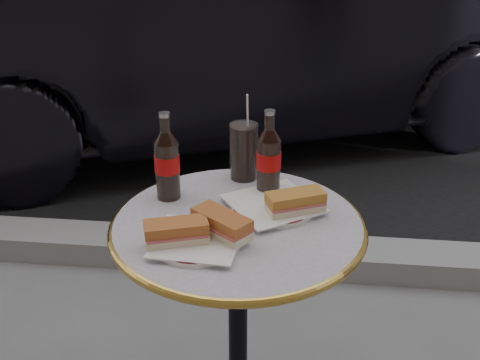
# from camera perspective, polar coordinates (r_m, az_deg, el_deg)

# --- Properties ---
(asphalt_road) EXTENTS (40.00, 8.00, 0.00)m
(asphalt_road) POSITION_cam_1_polar(r_m,az_deg,el_deg) (6.42, 4.91, 12.97)
(asphalt_road) COLOR black
(asphalt_road) RESTS_ON ground
(curb) EXTENTS (40.00, 0.20, 0.12)m
(curb) POSITION_cam_1_polar(r_m,az_deg,el_deg) (2.58, 2.06, -7.08)
(curb) COLOR gray
(curb) RESTS_ON ground
(bistro_table) EXTENTS (0.62, 0.62, 0.73)m
(bistro_table) POSITION_cam_1_polar(r_m,az_deg,el_deg) (1.67, -0.19, -14.90)
(bistro_table) COLOR #BAB2C4
(bistro_table) RESTS_ON ground
(plate_left) EXTENTS (0.24, 0.24, 0.01)m
(plate_left) POSITION_cam_1_polar(r_m,az_deg,el_deg) (1.37, -4.11, -5.86)
(plate_left) COLOR white
(plate_left) RESTS_ON bistro_table
(plate_right) EXTENTS (0.28, 0.28, 0.01)m
(plate_right) POSITION_cam_1_polar(r_m,az_deg,el_deg) (1.51, 3.18, -2.49)
(plate_right) COLOR silver
(plate_right) RESTS_ON bistro_table
(sandwich_left_a) EXTENTS (0.15, 0.11, 0.05)m
(sandwich_left_a) POSITION_cam_1_polar(r_m,az_deg,el_deg) (1.35, -6.06, -5.03)
(sandwich_left_a) COLOR #AF5E2C
(sandwich_left_a) RESTS_ON plate_left
(sandwich_left_b) EXTENTS (0.16, 0.14, 0.05)m
(sandwich_left_b) POSITION_cam_1_polar(r_m,az_deg,el_deg) (1.37, -1.74, -4.30)
(sandwich_left_b) COLOR #A9582B
(sandwich_left_b) RESTS_ON plate_left
(sandwich_right) EXTENTS (0.16, 0.12, 0.05)m
(sandwich_right) POSITION_cam_1_polar(r_m,az_deg,el_deg) (1.47, 5.27, -2.19)
(sandwich_right) COLOR #B3762D
(sandwich_right) RESTS_ON plate_right
(cola_bottle_left) EXTENTS (0.07, 0.07, 0.23)m
(cola_bottle_left) POSITION_cam_1_polar(r_m,az_deg,el_deg) (1.53, -6.97, 2.27)
(cola_bottle_left) COLOR black
(cola_bottle_left) RESTS_ON bistro_table
(cola_bottle_right) EXTENTS (0.07, 0.07, 0.23)m
(cola_bottle_right) POSITION_cam_1_polar(r_m,az_deg,el_deg) (1.54, 2.76, 2.59)
(cola_bottle_right) COLOR black
(cola_bottle_right) RESTS_ON bistro_table
(cola_glass) EXTENTS (0.09, 0.09, 0.16)m
(cola_glass) POSITION_cam_1_polar(r_m,az_deg,el_deg) (1.64, 0.36, 2.76)
(cola_glass) COLOR black
(cola_glass) RESTS_ON bistro_table
(parked_car) EXTENTS (3.00, 4.53, 1.41)m
(parked_car) POSITION_cam_1_polar(r_m,az_deg,el_deg) (3.77, -0.67, 14.59)
(parked_car) COLOR black
(parked_car) RESTS_ON ground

